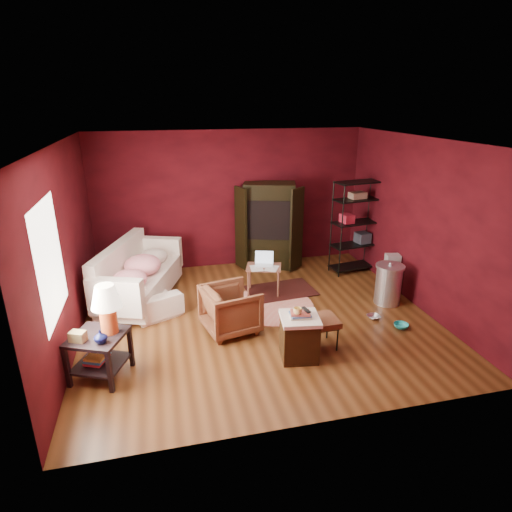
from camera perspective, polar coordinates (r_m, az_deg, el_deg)
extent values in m
cube|color=brown|center=(7.06, 0.38, -8.27)|extent=(5.50, 5.00, 0.02)
cube|color=white|center=(6.22, 0.44, 15.18)|extent=(5.50, 5.00, 0.02)
cube|color=#4F0B12|center=(8.88, -3.47, 7.47)|extent=(5.50, 0.02, 2.80)
cube|color=#4F0B12|center=(4.29, 8.45, -7.23)|extent=(5.50, 0.02, 2.80)
cube|color=#4F0B12|center=(6.46, -24.11, 0.77)|extent=(0.02, 5.00, 2.80)
cube|color=#4F0B12|center=(7.62, 21.06, 3.98)|extent=(0.02, 5.00, 2.80)
cube|color=white|center=(5.47, -25.79, -0.63)|extent=(0.02, 1.20, 1.40)
imported|color=white|center=(7.74, -15.49, -3.17)|extent=(1.31, 2.00, 0.76)
imported|color=black|center=(6.53, -3.41, -6.82)|extent=(0.87, 0.91, 0.79)
imported|color=silver|center=(7.23, 15.46, -7.29)|extent=(0.22, 0.08, 0.21)
imported|color=#28BEBE|center=(7.07, 18.84, -8.27)|extent=(0.24, 0.13, 0.23)
imported|color=#0D1142|center=(5.54, -20.02, -10.10)|extent=(0.19, 0.19, 0.16)
imported|color=#F5D378|center=(5.68, 5.56, -7.22)|extent=(0.13, 0.11, 0.11)
cube|color=black|center=(5.77, -20.41, -10.07)|extent=(0.82, 0.82, 0.04)
cube|color=black|center=(5.96, -19.95, -13.29)|extent=(0.77, 0.77, 0.03)
cube|color=black|center=(5.85, -23.90, -13.35)|extent=(0.07, 0.07, 0.58)
cube|color=black|center=(5.58, -18.92, -14.38)|extent=(0.07, 0.07, 0.58)
cube|color=black|center=(6.24, -21.09, -10.70)|extent=(0.07, 0.07, 0.58)
cube|color=black|center=(5.99, -16.36, -11.49)|extent=(0.07, 0.07, 0.58)
cylinder|color=#DF5D28|center=(5.69, -19.04, -8.03)|extent=(0.27, 0.27, 0.35)
cone|color=#F2E5C6|center=(5.55, -19.42, -5.08)|extent=(0.49, 0.49, 0.29)
cube|color=#968251|center=(5.69, -22.68, -9.86)|extent=(0.22, 0.19, 0.13)
cube|color=#DA3644|center=(5.96, -20.45, -12.82)|extent=(0.33, 0.36, 0.03)
cube|color=#3696DA|center=(5.94, -20.41, -12.54)|extent=(0.33, 0.36, 0.03)
cube|color=#F5CC51|center=(5.91, -20.36, -12.26)|extent=(0.33, 0.36, 0.03)
cube|color=white|center=(7.78, -15.00, -3.64)|extent=(1.50, 2.21, 0.43)
cube|color=white|center=(7.81, -17.76, -1.52)|extent=(0.88, 1.98, 0.86)
cube|color=white|center=(6.84, -18.21, -5.23)|extent=(0.87, 0.47, 0.59)
cube|color=white|center=(8.58, -12.74, 0.53)|extent=(0.87, 0.47, 0.59)
ellipsoid|color=#FA2349|center=(7.13, -16.52, -3.03)|extent=(0.71, 0.71, 0.30)
ellipsoid|color=#FA2349|center=(7.62, -14.87, -1.16)|extent=(0.80, 0.80, 0.34)
ellipsoid|color=white|center=(8.11, -13.52, -0.07)|extent=(0.66, 0.66, 0.28)
cube|color=#3A210D|center=(5.96, 5.77, -10.92)|extent=(0.54, 0.54, 0.57)
cube|color=white|center=(5.80, 5.88, -8.27)|extent=(0.58, 0.58, 0.05)
cube|color=#BFB79D|center=(5.79, 5.90, -7.94)|extent=(0.30, 0.25, 0.02)
cube|color=#43679D|center=(5.78, 5.91, -7.74)|extent=(0.27, 0.21, 0.02)
cube|color=#B44F43|center=(5.76, 5.91, -7.53)|extent=(0.29, 0.25, 0.02)
cube|color=black|center=(5.80, 6.69, -7.15)|extent=(0.09, 0.18, 0.02)
cube|color=black|center=(6.19, 8.77, -8.55)|extent=(0.45, 0.45, 0.09)
cube|color=black|center=(6.21, 8.74, -9.00)|extent=(0.40, 0.40, 0.02)
cylinder|color=black|center=(6.10, 7.76, -11.39)|extent=(0.02, 0.02, 0.36)
cylinder|color=black|center=(6.23, 10.80, -10.87)|extent=(0.02, 0.02, 0.36)
cylinder|color=black|center=(6.38, 6.57, -9.82)|extent=(0.02, 0.02, 0.36)
cylinder|color=black|center=(6.50, 9.49, -9.36)|extent=(0.02, 0.02, 0.36)
cylinder|color=white|center=(7.43, 2.01, -6.58)|extent=(1.71, 1.71, 0.01)
cube|color=#4A1713|center=(7.97, 3.34, -4.59)|extent=(1.29, 0.92, 0.01)
cube|color=brown|center=(7.68, 1.05, -1.49)|extent=(0.72, 0.60, 0.03)
cylinder|color=brown|center=(7.64, -1.04, -3.72)|extent=(0.05, 0.05, 0.51)
cylinder|color=brown|center=(7.61, 2.98, -3.83)|extent=(0.05, 0.05, 0.51)
cylinder|color=brown|center=(7.96, -0.83, -2.70)|extent=(0.05, 0.05, 0.51)
cylinder|color=brown|center=(7.93, 3.03, -2.80)|extent=(0.05, 0.05, 0.51)
cube|color=silver|center=(7.70, 1.06, -1.25)|extent=(0.38, 0.31, 0.02)
cube|color=silver|center=(7.76, 1.11, -0.15)|extent=(0.34, 0.16, 0.22)
cube|color=silver|center=(7.59, 0.08, -1.64)|extent=(0.24, 0.33, 0.00)
cube|color=silver|center=(7.58, 2.10, -1.66)|extent=(0.33, 0.37, 0.00)
cube|color=black|center=(8.88, 1.75, 4.09)|extent=(1.15, 0.83, 1.78)
cube|color=black|center=(8.74, 1.74, 5.10)|extent=(0.93, 0.65, 0.79)
cube|color=black|center=(8.67, -2.03, 3.67)|extent=(0.18, 0.41, 1.68)
cube|color=black|center=(8.63, 5.42, 3.53)|extent=(0.36, 0.30, 1.68)
cube|color=#2D3032|center=(8.81, 1.74, 4.59)|extent=(0.69, 0.61, 0.49)
cube|color=black|center=(8.58, 1.69, 4.16)|extent=(0.45, 0.14, 0.37)
cube|color=black|center=(8.98, 1.70, 1.14)|extent=(0.94, 0.69, 0.05)
cylinder|color=black|center=(8.41, 11.33, 3.10)|extent=(0.03, 0.03, 1.87)
cylinder|color=black|center=(8.91, 16.04, 3.66)|extent=(0.03, 0.03, 1.87)
cylinder|color=black|center=(8.71, 9.99, 3.78)|extent=(0.03, 0.03, 1.87)
cylinder|color=black|center=(9.20, 14.62, 4.30)|extent=(0.03, 0.03, 1.87)
cube|color=black|center=(9.06, 12.64, -1.31)|extent=(0.96, 0.53, 0.03)
cube|color=black|center=(8.91, 12.87, 1.49)|extent=(0.96, 0.53, 0.03)
cube|color=black|center=(8.77, 13.10, 4.37)|extent=(0.96, 0.53, 0.03)
cube|color=black|center=(8.66, 13.35, 7.34)|extent=(0.96, 0.53, 0.03)
cube|color=black|center=(8.59, 13.53, 9.57)|extent=(0.96, 0.53, 0.03)
cube|color=maroon|center=(8.63, 12.02, 4.91)|extent=(0.25, 0.29, 0.17)
cube|color=#353743|center=(8.99, 14.02, 2.39)|extent=(0.30, 0.30, 0.21)
cube|color=#866350|center=(8.64, 13.39, 7.88)|extent=(0.34, 0.25, 0.12)
cube|color=black|center=(8.18, 17.69, -1.11)|extent=(0.42, 0.42, 0.04)
cube|color=black|center=(8.09, 16.84, -3.21)|extent=(0.04, 0.04, 0.51)
cube|color=black|center=(8.19, 18.83, -3.14)|extent=(0.04, 0.04, 0.51)
cube|color=black|center=(8.35, 16.19, -2.40)|extent=(0.04, 0.04, 0.51)
cube|color=black|center=(8.45, 18.13, -2.34)|extent=(0.04, 0.04, 0.51)
cube|color=#BBBABF|center=(8.14, 17.77, -0.41)|extent=(0.28, 0.24, 0.18)
cylinder|color=silver|center=(7.74, 17.21, -3.76)|extent=(0.56, 0.56, 0.66)
cylinder|color=silver|center=(7.61, 17.49, -1.33)|extent=(0.62, 0.62, 0.04)
sphere|color=silver|center=(7.59, 17.52, -1.02)|extent=(0.08, 0.08, 0.07)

